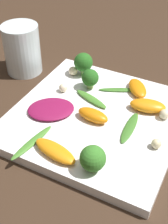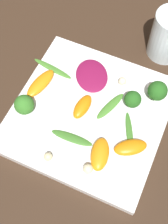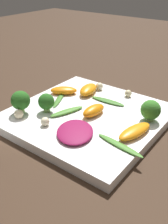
% 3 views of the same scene
% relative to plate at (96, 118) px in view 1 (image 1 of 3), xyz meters
% --- Properties ---
extents(ground_plane, '(2.40, 2.40, 0.00)m').
position_rel_plate_xyz_m(ground_plane, '(0.00, 0.00, -0.01)').
color(ground_plane, '#382619').
extents(plate, '(0.29, 0.29, 0.02)m').
position_rel_plate_xyz_m(plate, '(0.00, 0.00, 0.00)').
color(plate, white).
rests_on(plate, ground_plane).
extents(drinking_glass, '(0.08, 0.08, 0.11)m').
position_rel_plate_xyz_m(drinking_glass, '(0.09, 0.22, 0.04)').
color(drinking_glass, silver).
rests_on(drinking_glass, ground_plane).
extents(radicchio_leaf_0, '(0.10, 0.11, 0.01)m').
position_rel_plate_xyz_m(radicchio_leaf_0, '(-0.03, 0.08, 0.01)').
color(radicchio_leaf_0, maroon).
rests_on(radicchio_leaf_0, plate).
extents(orange_segment_0, '(0.04, 0.08, 0.02)m').
position_rel_plate_xyz_m(orange_segment_0, '(-0.12, 0.02, 0.02)').
color(orange_segment_0, orange).
rests_on(orange_segment_0, plate).
extents(orange_segment_1, '(0.07, 0.06, 0.02)m').
position_rel_plate_xyz_m(orange_segment_1, '(0.10, -0.04, 0.02)').
color(orange_segment_1, orange).
rests_on(orange_segment_1, plate).
extents(orange_segment_2, '(0.03, 0.06, 0.02)m').
position_rel_plate_xyz_m(orange_segment_2, '(-0.02, -0.00, 0.02)').
color(orange_segment_2, orange).
rests_on(orange_segment_2, plate).
extents(orange_segment_3, '(0.05, 0.07, 0.02)m').
position_rel_plate_xyz_m(orange_segment_3, '(0.05, -0.08, 0.02)').
color(orange_segment_3, orange).
rests_on(orange_segment_3, plate).
extents(broccoli_floret_0, '(0.04, 0.04, 0.05)m').
position_rel_plate_xyz_m(broccoli_floret_0, '(0.11, 0.08, 0.04)').
color(broccoli_floret_0, '#84AD5B').
rests_on(broccoli_floret_0, plate).
extents(broccoli_floret_1, '(0.04, 0.04, 0.04)m').
position_rel_plate_xyz_m(broccoli_floret_1, '(-0.12, -0.05, 0.03)').
color(broccoli_floret_1, '#7A9E51').
rests_on(broccoli_floret_1, plate).
extents(broccoli_floret_2, '(0.03, 0.03, 0.04)m').
position_rel_plate_xyz_m(broccoli_floret_2, '(0.07, 0.05, 0.03)').
color(broccoli_floret_2, '#7A9E51').
rests_on(broccoli_floret_2, plate).
extents(arugula_sprig_0, '(0.04, 0.08, 0.01)m').
position_rel_plate_xyz_m(arugula_sprig_0, '(0.03, 0.03, 0.01)').
color(arugula_sprig_0, '#47842D').
rests_on(arugula_sprig_0, plate).
extents(arugula_sprig_1, '(0.08, 0.02, 0.00)m').
position_rel_plate_xyz_m(arugula_sprig_1, '(-0.01, -0.07, 0.01)').
color(arugula_sprig_1, '#3D7528').
rests_on(arugula_sprig_1, plate).
extents(arugula_sprig_2, '(0.05, 0.08, 0.00)m').
position_rel_plate_xyz_m(arugula_sprig_2, '(0.09, -0.01, 0.01)').
color(arugula_sprig_2, '#3D7528').
rests_on(arugula_sprig_2, plate).
extents(arugula_sprig_3, '(0.09, 0.03, 0.00)m').
position_rel_plate_xyz_m(arugula_sprig_3, '(-0.11, 0.06, 0.01)').
color(arugula_sprig_3, '#47842D').
rests_on(arugula_sprig_3, plate).
extents(macadamia_nut_0, '(0.02, 0.02, 0.02)m').
position_rel_plate_xyz_m(macadamia_nut_0, '(0.09, 0.10, 0.02)').
color(macadamia_nut_0, beige).
rests_on(macadamia_nut_0, plate).
extents(macadamia_nut_1, '(0.02, 0.02, 0.02)m').
position_rel_plate_xyz_m(macadamia_nut_1, '(0.04, -0.11, 0.02)').
color(macadamia_nut_1, beige).
rests_on(macadamia_nut_1, plate).
extents(macadamia_nut_2, '(0.02, 0.02, 0.02)m').
position_rel_plate_xyz_m(macadamia_nut_2, '(-0.03, -0.12, 0.02)').
color(macadamia_nut_2, beige).
rests_on(macadamia_nut_2, plate).
extents(macadamia_nut_3, '(0.02, 0.02, 0.02)m').
position_rel_plate_xyz_m(macadamia_nut_3, '(0.03, 0.09, 0.02)').
color(macadamia_nut_3, beige).
rests_on(macadamia_nut_3, plate).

